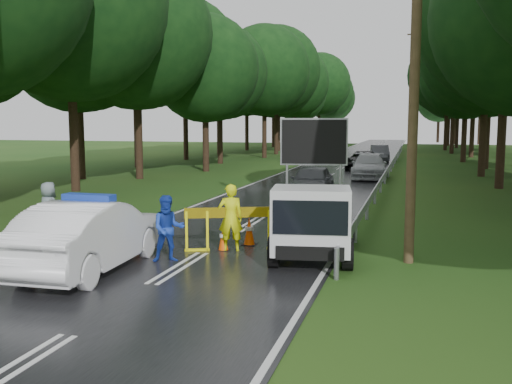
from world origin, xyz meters
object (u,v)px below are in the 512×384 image
(queue_car_second, at_px, (369,166))
(queue_car_fourth, at_px, (380,153))
(barrier, at_px, (238,218))
(police_sedan, at_px, (90,236))
(queue_car_first, at_px, (312,182))
(civilian, at_px, (168,229))
(officer, at_px, (231,218))
(queue_car_third, at_px, (363,160))
(work_truck, at_px, (312,220))

(queue_car_second, height_order, queue_car_fourth, queue_car_second)
(queue_car_second, bearing_deg, barrier, -98.84)
(police_sedan, bearing_deg, barrier, -136.10)
(police_sedan, height_order, queue_car_fourth, police_sedan)
(queue_car_first, bearing_deg, civilian, -98.63)
(barrier, bearing_deg, police_sedan, -155.30)
(police_sedan, bearing_deg, officer, -135.08)
(queue_car_first, xyz_separation_m, queue_car_second, (1.79, 9.80, -0.00))
(queue_car_third, bearing_deg, work_truck, -85.06)
(civilian, relative_size, queue_car_fourth, 0.39)
(officer, bearing_deg, work_truck, 160.74)
(queue_car_first, height_order, queue_car_third, queue_car_first)
(queue_car_second, relative_size, queue_car_fourth, 1.20)
(queue_car_first, relative_size, queue_car_third, 0.92)
(civilian, relative_size, queue_car_second, 0.32)
(police_sedan, bearing_deg, queue_car_second, -103.54)
(work_truck, height_order, civilian, work_truck)
(officer, distance_m, queue_car_fourth, 36.49)
(police_sedan, xyz_separation_m, barrier, (2.69, 2.85, 0.07))
(queue_car_fourth, bearing_deg, work_truck, -95.75)
(barrier, bearing_deg, queue_car_fourth, 65.62)
(work_truck, distance_m, queue_car_second, 21.01)
(work_truck, bearing_deg, queue_car_third, 83.76)
(queue_car_fourth, bearing_deg, queue_car_third, -100.68)
(civilian, bearing_deg, work_truck, -4.63)
(officer, distance_m, civilian, 1.87)
(civilian, bearing_deg, police_sedan, -166.37)
(civilian, xyz_separation_m, queue_car_second, (3.10, 22.48, -0.08))
(police_sedan, bearing_deg, work_truck, -152.72)
(police_sedan, bearing_deg, civilian, -140.67)
(police_sedan, relative_size, officer, 2.78)
(queue_car_first, height_order, queue_car_second, queue_car_first)
(police_sedan, xyz_separation_m, queue_car_second, (4.49, 23.73, -0.08))
(barrier, height_order, queue_car_first, queue_car_first)
(barrier, bearing_deg, queue_car_third, 66.19)
(barrier, xyz_separation_m, queue_car_fourth, (1.49, 36.35, -0.19))
(barrier, relative_size, queue_car_second, 0.52)
(barrier, bearing_deg, work_truck, -25.84)
(queue_car_second, bearing_deg, queue_car_third, 94.04)
(police_sedan, bearing_deg, queue_car_fourth, -98.91)
(work_truck, xyz_separation_m, queue_car_fourth, (-0.52, 36.48, -0.24))
(work_truck, height_order, queue_car_fourth, work_truck)
(barrier, bearing_deg, officer, -173.77)
(queue_car_third, bearing_deg, queue_car_first, -90.35)
(police_sedan, xyz_separation_m, queue_car_third, (3.54, 30.47, -0.15))
(officer, distance_m, queue_car_first, 11.18)
(queue_car_third, xyz_separation_m, queue_car_fourth, (0.63, 8.73, 0.04))
(work_truck, distance_m, queue_car_first, 11.39)
(police_sedan, height_order, work_truck, work_truck)
(work_truck, relative_size, queue_car_first, 1.05)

